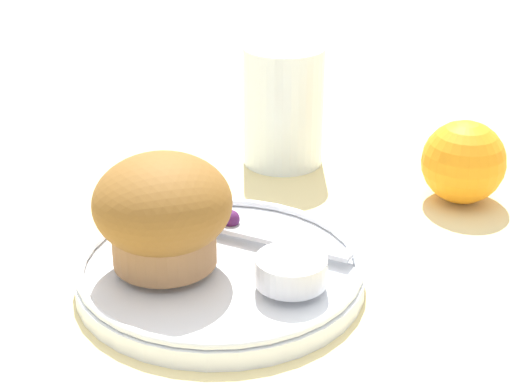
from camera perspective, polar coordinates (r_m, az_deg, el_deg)
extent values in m
plane|color=beige|center=(0.63, -3.78, -5.92)|extent=(3.00, 3.00, 0.00)
cylinder|color=white|center=(0.62, -2.38, -5.57)|extent=(0.21, 0.21, 0.01)
torus|color=white|center=(0.62, -2.39, -4.77)|extent=(0.21, 0.21, 0.01)
cylinder|color=#9E7047|center=(0.61, -6.14, -3.08)|extent=(0.07, 0.07, 0.04)
ellipsoid|color=brown|center=(0.59, -6.26, -0.74)|extent=(0.10, 0.10, 0.07)
cylinder|color=silver|center=(0.58, 2.36, -5.24)|extent=(0.05, 0.05, 0.02)
cylinder|color=beige|center=(0.58, 2.37, -4.60)|extent=(0.04, 0.04, 0.00)
sphere|color=#4C194C|center=(0.66, -2.60, -1.49)|extent=(0.01, 0.01, 0.01)
sphere|color=#4C194C|center=(0.65, -1.69, -1.81)|extent=(0.01, 0.01, 0.01)
cube|color=#B7B7BC|center=(0.65, -0.63, -2.69)|extent=(0.17, 0.04, 0.00)
sphere|color=orange|center=(0.75, 13.67, 1.96)|extent=(0.07, 0.07, 0.07)
cylinder|color=silver|center=(0.80, 1.83, 5.77)|extent=(0.08, 0.08, 0.11)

